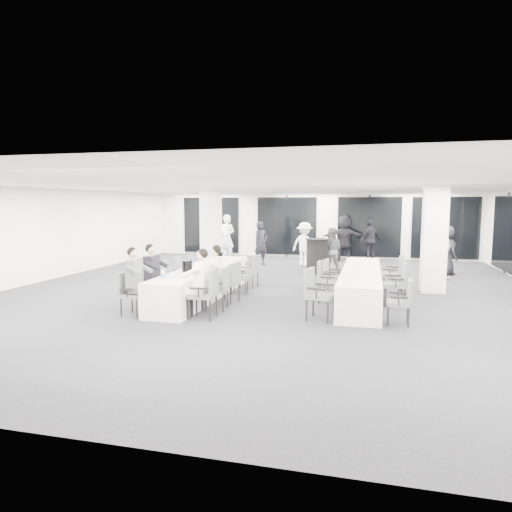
{
  "coord_description": "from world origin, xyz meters",
  "views": [
    {
      "loc": [
        2.56,
        -11.74,
        2.34
      ],
      "look_at": [
        -0.34,
        -0.2,
        0.96
      ],
      "focal_mm": 32.0,
      "sensor_mm": 36.0,
      "label": 1
    }
  ],
  "objects": [
    {
      "name": "chair_side_right_near",
      "position": [
        3.21,
        -2.68,
        0.5
      ],
      "size": [
        0.46,
        0.51,
        0.88
      ],
      "rotation": [
        0.0,
        0.0,
        1.55
      ],
      "color": "#56595F",
      "rests_on": "floor"
    },
    {
      "name": "plate_c",
      "position": [
        -1.45,
        -1.48,
        0.76
      ],
      "size": [
        0.21,
        0.21,
        0.03
      ],
      "color": "white",
      "rests_on": "banquet_table_main"
    },
    {
      "name": "standing_guest_g",
      "position": [
        -3.12,
        5.97,
        1.06
      ],
      "size": [
        0.92,
        0.81,
        2.12
      ],
      "primitive_type": "imported",
      "rotation": [
        0.0,
        0.0,
        -0.28
      ],
      "color": "white",
      "rests_on": "floor"
    },
    {
      "name": "room",
      "position": [
        0.89,
        1.11,
        1.39
      ],
      "size": [
        14.04,
        16.04,
        2.84
      ],
      "color": "black",
      "rests_on": "ground"
    },
    {
      "name": "chair_side_right_far",
      "position": [
        3.22,
        0.47,
        0.58
      ],
      "size": [
        0.59,
        0.63,
        1.02
      ],
      "rotation": [
        0.0,
        0.0,
        1.4
      ],
      "color": "#56595F",
      "rests_on": "floor"
    },
    {
      "name": "chair_main_left_fourth",
      "position": [
        -2.28,
        -0.6,
        0.52
      ],
      "size": [
        0.49,
        0.54,
        0.92
      ],
      "rotation": [
        0.0,
        0.0,
        -1.63
      ],
      "color": "#56595F",
      "rests_on": "floor"
    },
    {
      "name": "chair_main_right_second",
      "position": [
        -0.61,
        -2.35,
        0.54
      ],
      "size": [
        0.51,
        0.56,
        0.95
      ],
      "rotation": [
        0.0,
        0.0,
        1.64
      ],
      "color": "#56595F",
      "rests_on": "floor"
    },
    {
      "name": "water_bottle_b",
      "position": [
        -1.29,
        -0.91,
        0.85
      ],
      "size": [
        0.06,
        0.06,
        0.2
      ],
      "primitive_type": "cylinder",
      "color": "silver",
      "rests_on": "banquet_table_main"
    },
    {
      "name": "chair_side_right_mid",
      "position": [
        3.22,
        -0.95,
        0.57
      ],
      "size": [
        0.54,
        0.6,
        1.0
      ],
      "rotation": [
        0.0,
        0.0,
        1.65
      ],
      "color": "#56595F",
      "rests_on": "floor"
    },
    {
      "name": "ice_bucket_far",
      "position": [
        -1.52,
        0.24,
        0.87
      ],
      "size": [
        0.22,
        0.22,
        0.25
      ],
      "primitive_type": "cylinder",
      "color": "black",
      "rests_on": "banquet_table_main"
    },
    {
      "name": "standing_guest_d",
      "position": [
        2.57,
        6.98,
        0.97
      ],
      "size": [
        1.27,
        1.26,
        1.95
      ],
      "primitive_type": "imported",
      "rotation": [
        0.0,
        0.0,
        3.91
      ],
      "color": "black",
      "rests_on": "floor"
    },
    {
      "name": "chair_main_right_near",
      "position": [
        -0.61,
        -3.18,
        0.59
      ],
      "size": [
        0.54,
        0.6,
        1.03
      ],
      "rotation": [
        0.0,
        0.0,
        1.61
      ],
      "color": "#56595F",
      "rests_on": "floor"
    },
    {
      "name": "standing_guest_e",
      "position": [
        5.03,
        4.23,
        0.9
      ],
      "size": [
        0.86,
        1.02,
        1.81
      ],
      "primitive_type": "imported",
      "rotation": [
        0.0,
        0.0,
        2.03
      ],
      "color": "black",
      "rests_on": "floor"
    },
    {
      "name": "standing_guest_a",
      "position": [
        -1.45,
        5.0,
        0.94
      ],
      "size": [
        0.86,
        0.88,
        1.88
      ],
      "primitive_type": "imported",
      "rotation": [
        0.0,
        0.0,
        0.89
      ],
      "color": "black",
      "rests_on": "floor"
    },
    {
      "name": "seated_guest_c",
      "position": [
        -0.78,
        -3.18,
        0.81
      ],
      "size": [
        0.5,
        0.38,
        1.44
      ],
      "rotation": [
        0.0,
        0.0,
        1.57
      ],
      "color": "white",
      "rests_on": "floor"
    },
    {
      "name": "standing_guest_f",
      "position": [
        1.54,
        7.03,
        1.05
      ],
      "size": [
        2.05,
        1.17,
        2.11
      ],
      "primitive_type": "imported",
      "rotation": [
        0.0,
        0.0,
        3.37
      ],
      "color": "black",
      "rests_on": "floor"
    },
    {
      "name": "plate_b",
      "position": [
        -1.3,
        -2.77,
        0.76
      ],
      "size": [
        0.18,
        0.18,
        0.03
      ],
      "color": "white",
      "rests_on": "banquet_table_main"
    },
    {
      "name": "chair_main_right_mid",
      "position": [
        -0.62,
        -1.57,
        0.54
      ],
      "size": [
        0.58,
        0.6,
        0.95
      ],
      "rotation": [
        0.0,
        0.0,
        1.33
      ],
      "color": "#56595F",
      "rests_on": "floor"
    },
    {
      "name": "standing_guest_b",
      "position": [
        1.3,
        3.69,
        0.86
      ],
      "size": [
        0.86,
        0.56,
        1.73
      ],
      "primitive_type": "imported",
      "rotation": [
        0.0,
        0.0,
        3.2
      ],
      "color": "#505357",
      "rests_on": "floor"
    },
    {
      "name": "chair_side_left_near",
      "position": [
        1.54,
        -2.68,
        0.59
      ],
      "size": [
        0.61,
        0.65,
        1.04
      ],
      "rotation": [
        0.0,
        0.0,
        -1.76
      ],
      "color": "#56595F",
      "rests_on": "floor"
    },
    {
      "name": "chair_side_left_far",
      "position": [
        1.55,
        0.34,
        0.49
      ],
      "size": [
        0.52,
        0.54,
        0.86
      ],
      "rotation": [
        0.0,
        0.0,
        -1.79
      ],
      "color": "#56595F",
      "rests_on": "floor"
    },
    {
      "name": "chair_main_right_fourth",
      "position": [
        -0.62,
        -0.49,
        0.49
      ],
      "size": [
        0.48,
        0.52,
        0.86
      ],
      "rotation": [
        0.0,
        0.0,
        1.68
      ],
      "color": "#56595F",
      "rests_on": "floor"
    },
    {
      "name": "seated_guest_b",
      "position": [
        -2.12,
        -2.49,
        0.81
      ],
      "size": [
        0.5,
        0.38,
        1.44
      ],
      "rotation": [
        0.0,
        0.0,
        -1.57
      ],
      "color": "black",
      "rests_on": "floor"
    },
    {
      "name": "wine_glass",
      "position": [
        -1.25,
        -3.44,
        0.91
      ],
      "size": [
        0.08,
        0.08,
        0.22
      ],
      "color": "silver",
      "rests_on": "banquet_table_main"
    },
    {
      "name": "plate_a",
      "position": [
        -1.5,
        -2.85,
        0.76
      ],
      "size": [
        0.19,
        0.19,
        0.03
      ],
      "color": "white",
      "rests_on": "banquet_table_main"
    },
    {
      "name": "ice_bucket_near",
      "position": [
        -1.54,
        -1.96,
        0.89
      ],
      "size": [
        0.24,
        0.24,
        0.27
      ],
      "primitive_type": "cylinder",
      "color": "black",
      "rests_on": "banquet_table_main"
    },
    {
      "name": "standing_guest_c",
      "position": [
        0.18,
        5.23,
        0.92
      ],
      "size": [
        1.34,
        1.04,
        1.85
      ],
      "primitive_type": "imported",
      "rotation": [
        0.0,
        0.0,
        2.73
      ],
      "color": "white",
      "rests_on": "floor"
    },
    {
      "name": "water_bottle_a",
      "position": [
        -1.59,
        -3.16,
        0.87
      ],
      "size": [
        0.07,
        0.07,
        0.23
      ],
      "primitive_type": "cylinder",
      "color": "silver",
      "rests_on": "banquet_table_main"
    },
    {
      "name": "chair_main_right_far",
      "position": [
        -0.62,
        0.43,
        0.51
      ],
      "size": [
        0.52,
        0.56,
        0.9
      ],
      "rotation": [
        0.0,
        0.0,
        1.42
      ],
      "color": "#56595F",
      "rests_on": "floor"
    },
    {
      "name": "chair_side_left_mid",
      "position": [
        1.54,
        -0.94,
        0.55
      ],
      "size": [
        0.49,
        0.55,
        0.96
      ],
      "rotation": [
        0.0,
        0.0,
        -1.57
      ],
      "color": "#56595F",
      "rests_on": "floor"
    },
    {
      "name": "cocktail_table",
      "position": [
        0.88,
        3.41,
        0.59
      ],
      "size": [
        0.84,
        0.84,
        1.17
      ],
      "color": "black",
      "rests_on": "floor"
    },
    {
      "name": "water_bottle_c",
      "position": [
        -1.54,
        0.9,
        0.86
      ],
      "size": [
        0.07,
        0.07,
        0.22
      ],
      "primitive_type": "cylinder",
      "color": "silver",
      "rests_on": "banquet_table_main"
    },
    {
      "name": "seated_guest_d",
      "position": [
        -0.78,
        -2.35,
        0.81
      ],
      "size": [
        0.5,
        0.38,
        1.44
      ],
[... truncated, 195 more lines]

